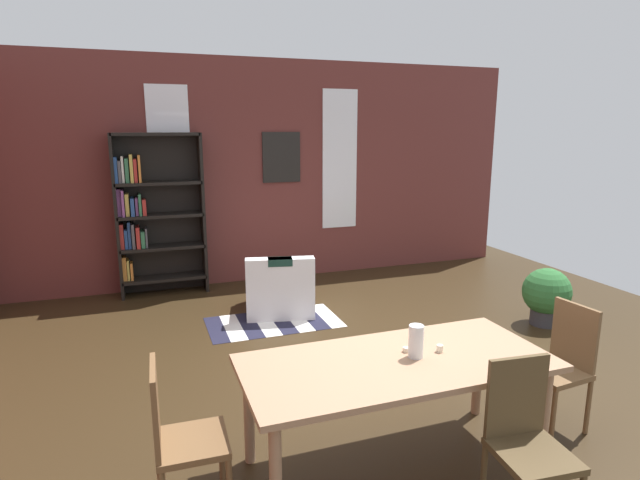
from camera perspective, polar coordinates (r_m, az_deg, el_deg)
name	(u,v)px	position (r m, az deg, el deg)	size (l,w,h in m)	color
ground_plane	(357,389)	(4.65, 4.14, -16.20)	(9.25, 9.25, 0.00)	#322413
back_wall_brick	(259,172)	(7.56, -6.81, 7.47)	(8.05, 0.12, 3.18)	brown
window_pane_0	(170,164)	(7.30, -16.29, 8.16)	(0.55, 0.02, 2.07)	white
window_pane_1	(340,160)	(7.85, 2.20, 8.89)	(0.55, 0.02, 2.07)	white
dining_table	(397,372)	(3.46, 8.54, -14.26)	(2.02, 0.90, 0.75)	#A1795A
vase_on_table	(416,341)	(3.44, 10.62, -11.01)	(0.10, 0.10, 0.22)	silver
tealight_candle_0	(406,350)	(3.55, 9.54, -11.92)	(0.04, 0.04, 0.03)	silver
tealight_candle_1	(440,348)	(3.59, 13.17, -11.66)	(0.04, 0.04, 0.05)	silver
dining_chair_near_right	(526,438)	(3.30, 21.90, -19.70)	(0.44, 0.44, 0.95)	#503E24
dining_chair_head_left	(178,435)	(3.21, -15.47, -20.17)	(0.41, 0.41, 0.95)	brown
dining_chair_head_right	(561,362)	(4.31, 25.24, -12.18)	(0.44, 0.44, 0.95)	brown
bookshelf_tall	(152,212)	(7.17, -18.14, 2.97)	(1.14, 0.33, 2.16)	black
armchair_white	(279,290)	(6.33, -4.54, -5.56)	(0.95, 0.95, 0.75)	white
potted_plant_by_shelf	(546,294)	(6.43, 23.87, -5.53)	(0.54, 0.54, 0.66)	#333338
striped_rug	(274,322)	(6.08, -5.16, -9.07)	(1.52, 0.82, 0.01)	#1E1E33
framed_picture	(281,157)	(7.55, -4.31, 9.15)	(0.56, 0.03, 0.72)	black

